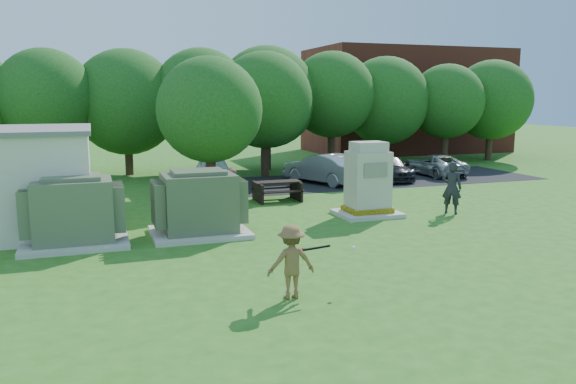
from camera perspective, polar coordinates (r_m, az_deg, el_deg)
name	(u,v)px	position (r m, az deg, el deg)	size (l,w,h in m)	color
ground	(339,266)	(14.75, 5.16, -7.46)	(120.00, 120.00, 0.00)	#2D6619
brick_building	(406,101)	(46.42, 11.89, 9.04)	(15.00, 8.00, 8.00)	maroon
parking_strip	(355,180)	(29.61, 6.77, 1.19)	(20.00, 6.00, 0.01)	#232326
transformer_left	(74,213)	(17.66, -20.93, -1.96)	(3.00, 2.40, 2.07)	beige
transformer_right	(199,205)	(17.91, -9.03, -1.28)	(3.00, 2.40, 2.07)	beige
generator_cabinet	(368,184)	(20.72, 8.12, 0.85)	(2.24, 1.83, 2.73)	beige
picnic_table	(277,189)	(23.55, -1.10, 0.35)	(1.95, 1.47, 0.84)	black
batter	(291,262)	(12.21, 0.33, -7.10)	(1.05, 0.60, 1.62)	brown
person_by_generator	(452,188)	(21.76, 16.30, 0.42)	(0.72, 0.47, 1.97)	#222227
person_at_picnic	(233,189)	(21.96, -5.56, 0.33)	(0.77, 0.60, 1.58)	#C96A75
car_white	(213,172)	(27.20, -7.59, 1.99)	(1.75, 4.34, 1.48)	white
car_silver_a	(324,168)	(28.43, 3.63, 2.41)	(1.59, 4.57, 1.51)	#A0A1A4
car_dark	(387,168)	(30.20, 10.00, 2.45)	(1.74, 4.28, 1.24)	black
car_silver_b	(434,165)	(32.32, 14.63, 2.68)	(1.94, 4.20, 1.17)	#A4A4A8
batting_equipment	(318,249)	(12.37, 3.06, -5.76)	(1.50, 0.31, 0.20)	black
tree_row	(233,100)	(32.23, -5.61, 9.30)	(41.30, 13.30, 7.30)	#47301E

